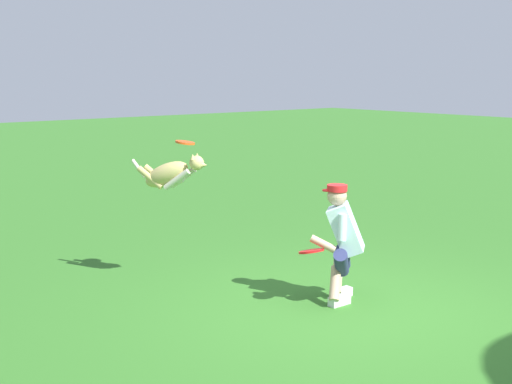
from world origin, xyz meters
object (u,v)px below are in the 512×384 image
object	(u,v)px
person	(342,239)
frisbee_held	(311,251)
dog	(170,174)
frisbee_flying	(185,142)

from	to	relation	value
person	frisbee_held	bearing A→B (deg)	38.35
person	frisbee_held	world-z (taller)	person
dog	frisbee_held	distance (m)	1.95
frisbee_flying	frisbee_held	distance (m)	1.96
dog	frisbee_flying	world-z (taller)	frisbee_flying
person	frisbee_held	size ratio (longest dim) A/B	4.71
person	frisbee_held	distance (m)	0.40
person	dog	size ratio (longest dim) A/B	1.41
dog	frisbee_held	size ratio (longest dim) A/B	3.33
dog	frisbee_held	world-z (taller)	dog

